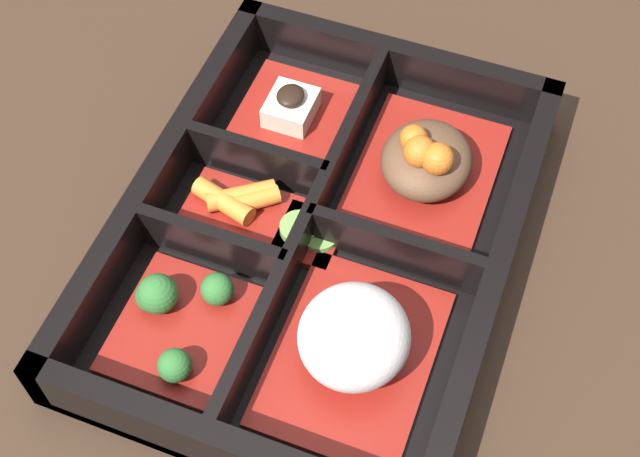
% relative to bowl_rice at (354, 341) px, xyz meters
% --- Properties ---
extents(ground_plane, '(3.00, 3.00, 0.00)m').
position_rel_bowl_rice_xyz_m(ground_plane, '(-0.07, -0.05, -0.03)').
color(ground_plane, '#382619').
extents(bento_base, '(0.32, 0.24, 0.01)m').
position_rel_bowl_rice_xyz_m(bento_base, '(-0.07, -0.05, -0.03)').
color(bento_base, black).
rests_on(bento_base, ground_plane).
extents(bento_rim, '(0.32, 0.24, 0.04)m').
position_rel_bowl_rice_xyz_m(bento_rim, '(-0.07, -0.05, -0.01)').
color(bento_rim, black).
rests_on(bento_rim, ground_plane).
extents(bowl_stew, '(0.12, 0.09, 0.05)m').
position_rel_bowl_rice_xyz_m(bowl_stew, '(-0.14, -0.00, -0.01)').
color(bowl_stew, maroon).
rests_on(bowl_stew, bento_base).
extents(bowl_rice, '(0.12, 0.09, 0.06)m').
position_rel_bowl_rice_xyz_m(bowl_rice, '(0.00, 0.00, 0.00)').
color(bowl_rice, maroon).
rests_on(bowl_rice, bento_base).
extents(bowl_tofu, '(0.09, 0.08, 0.03)m').
position_rel_bowl_rice_xyz_m(bowl_tofu, '(-0.16, -0.10, -0.02)').
color(bowl_tofu, maroon).
rests_on(bowl_tofu, bento_base).
extents(bowl_carrots, '(0.05, 0.08, 0.02)m').
position_rel_bowl_rice_xyz_m(bowl_carrots, '(-0.07, -0.11, -0.02)').
color(bowl_carrots, maroon).
rests_on(bowl_carrots, bento_base).
extents(bowl_greens, '(0.09, 0.08, 0.03)m').
position_rel_bowl_rice_xyz_m(bowl_greens, '(0.02, -0.11, -0.01)').
color(bowl_greens, maroon).
rests_on(bowl_greens, bento_base).
extents(bowl_pickles, '(0.04, 0.04, 0.01)m').
position_rel_bowl_rice_xyz_m(bowl_pickles, '(-0.07, -0.06, -0.02)').
color(bowl_pickles, maroon).
rests_on(bowl_pickles, bento_base).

